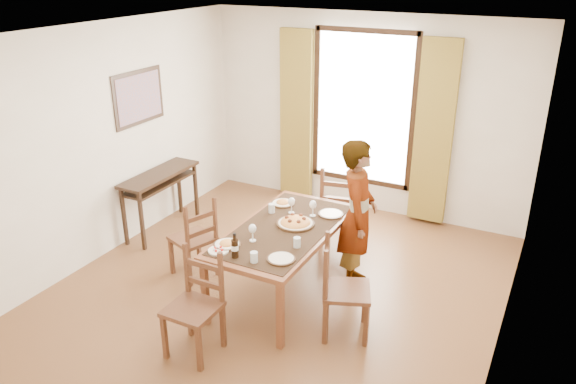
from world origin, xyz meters
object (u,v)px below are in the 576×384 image
at_px(pasta_platter, 295,220).
at_px(dining_table, 284,234).
at_px(console_table, 160,181).
at_px(man, 358,216).

bearing_deg(pasta_platter, dining_table, -117.14).
height_order(console_table, pasta_platter, pasta_platter).
distance_m(console_table, man, 2.73).
height_order(man, pasta_platter, man).
height_order(console_table, man, man).
bearing_deg(console_table, pasta_platter, -11.88).
distance_m(console_table, pasta_platter, 2.22).
relative_size(man, pasta_platter, 4.16).
bearing_deg(man, pasta_platter, 105.55).
xyz_separation_m(console_table, dining_table, (2.10, -0.59, 0.01)).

